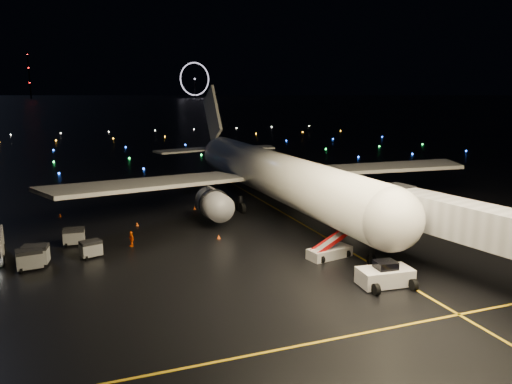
% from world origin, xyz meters
% --- Properties ---
extents(ground, '(2000.00, 2000.00, 0.00)m').
position_xyz_m(ground, '(0.00, 300.00, 0.00)').
color(ground, black).
rests_on(ground, ground).
extents(lane_centre, '(0.25, 80.00, 0.02)m').
position_xyz_m(lane_centre, '(12.00, 15.00, 0.01)').
color(lane_centre, gold).
rests_on(lane_centre, ground).
extents(lane_cross, '(60.00, 0.25, 0.02)m').
position_xyz_m(lane_cross, '(-5.00, -10.00, 0.01)').
color(lane_cross, gold).
rests_on(lane_cross, ground).
extents(airliner, '(58.02, 55.29, 15.97)m').
position_xyz_m(airliner, '(11.05, 25.09, 7.98)').
color(airliner, silver).
rests_on(airliner, ground).
extents(pushback_tug, '(4.47, 2.58, 2.05)m').
position_xyz_m(pushback_tug, '(10.21, -3.66, 1.02)').
color(pushback_tug, silver).
rests_on(pushback_tug, ground).
extents(belt_loader, '(6.53, 2.93, 3.06)m').
position_xyz_m(belt_loader, '(9.30, 3.86, 1.53)').
color(belt_loader, silver).
rests_on(belt_loader, ground).
extents(crew_c, '(0.68, 0.99, 1.57)m').
position_xyz_m(crew_c, '(-7.71, 13.75, 0.78)').
color(crew_c, '#FF5F01').
rests_on(crew_c, ground).
extents(safety_cone_0, '(0.49, 0.49, 0.46)m').
position_xyz_m(safety_cone_0, '(1.21, 13.18, 0.23)').
color(safety_cone_0, '#EE5413').
rests_on(safety_cone_0, ground).
extents(safety_cone_1, '(0.47, 0.47, 0.45)m').
position_xyz_m(safety_cone_1, '(1.86, 26.64, 0.22)').
color(safety_cone_1, '#EE5413').
rests_on(safety_cone_1, ground).
extents(safety_cone_2, '(0.48, 0.48, 0.44)m').
position_xyz_m(safety_cone_2, '(-6.19, 21.28, 0.22)').
color(safety_cone_2, '#EE5413').
rests_on(safety_cone_2, ground).
extents(safety_cone_3, '(0.50, 0.50, 0.45)m').
position_xyz_m(safety_cone_3, '(-14.58, 28.70, 0.22)').
color(safety_cone_3, '#EE5413').
rests_on(safety_cone_3, ground).
extents(ferris_wheel, '(49.33, 16.80, 52.00)m').
position_xyz_m(ferris_wheel, '(170.00, 720.00, 26.00)').
color(ferris_wheel, black).
rests_on(ferris_wheel, ground).
extents(radio_mast, '(1.80, 1.80, 64.00)m').
position_xyz_m(radio_mast, '(-60.00, 740.00, 32.00)').
color(radio_mast, black).
rests_on(radio_mast, ground).
extents(taxiway_lights, '(164.00, 92.00, 0.36)m').
position_xyz_m(taxiway_lights, '(0.00, 106.00, 0.18)').
color(taxiway_lights, black).
rests_on(taxiway_lights, ground).
extents(baggage_cart_0, '(2.14, 1.60, 1.72)m').
position_xyz_m(baggage_cart_0, '(-13.07, 16.30, 0.86)').
color(baggage_cart_0, gray).
rests_on(baggage_cart_0, ground).
extents(baggage_cart_1, '(2.15, 1.77, 1.58)m').
position_xyz_m(baggage_cart_1, '(-11.64, 11.83, 0.79)').
color(baggage_cart_1, gray).
rests_on(baggage_cart_1, ground).
extents(baggage_cart_2, '(2.32, 1.77, 1.82)m').
position_xyz_m(baggage_cart_2, '(-16.82, 10.27, 0.91)').
color(baggage_cart_2, gray).
rests_on(baggage_cart_2, ground).
extents(baggage_cart_3, '(2.39, 1.86, 1.84)m').
position_xyz_m(baggage_cart_3, '(-16.38, 11.27, 0.92)').
color(baggage_cart_3, gray).
rests_on(baggage_cart_3, ground).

